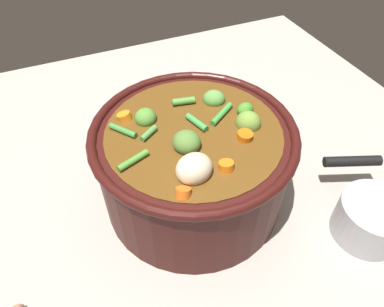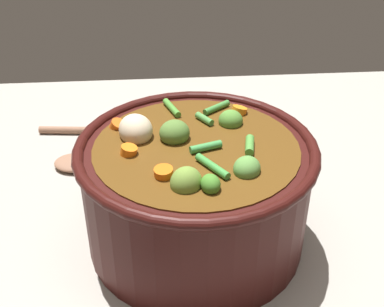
# 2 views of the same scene
# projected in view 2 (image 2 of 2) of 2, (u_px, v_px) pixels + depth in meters

# --- Properties ---
(ground_plane) EXTENTS (1.10, 1.10, 0.00)m
(ground_plane) POSITION_uv_depth(u_px,v_px,m) (196.00, 237.00, 0.71)
(ground_plane) COLOR #9E998E
(cooking_pot) EXTENTS (0.31, 0.31, 0.18)m
(cooking_pot) POSITION_uv_depth(u_px,v_px,m) (196.00, 191.00, 0.66)
(cooking_pot) COLOR #38110F
(cooking_pot) RESTS_ON ground_plane
(wooden_spoon) EXTENTS (0.16, 0.19, 0.02)m
(wooden_spoon) POSITION_uv_depth(u_px,v_px,m) (80.00, 150.00, 0.89)
(wooden_spoon) COLOR #8F644B
(wooden_spoon) RESTS_ON ground_plane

